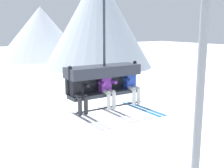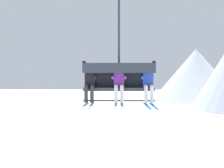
{
  "view_description": "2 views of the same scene",
  "coord_description": "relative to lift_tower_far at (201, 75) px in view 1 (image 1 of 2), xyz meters",
  "views": [
    {
      "loc": [
        -2.3,
        -7.49,
        6.8
      ],
      "look_at": [
        2.15,
        -0.76,
        5.18
      ],
      "focal_mm": 45.0,
      "sensor_mm": 36.0,
      "label": 1
    },
    {
      "loc": [
        1.84,
        -9.46,
        5.35
      ],
      "look_at": [
        1.65,
        -0.74,
        5.09
      ],
      "focal_mm": 45.0,
      "sensor_mm": 36.0,
      "label": 2
    }
  ],
  "objects": [
    {
      "name": "skier_blue",
      "position": [
        -4.3,
        -0.93,
        0.28
      ],
      "size": [
        0.48,
        1.7,
        1.34
      ],
      "color": "#2847B7"
    },
    {
      "name": "chairlift_chair",
      "position": [
        -5.2,
        -0.71,
        0.61
      ],
      "size": [
        2.2,
        0.74,
        4.63
      ],
      "color": "#33383D"
    },
    {
      "name": "skier_black",
      "position": [
        -6.09,
        -0.93,
        0.28
      ],
      "size": [
        0.48,
        1.7,
        1.34
      ],
      "color": "black"
    },
    {
      "name": "skier_purple",
      "position": [
        -5.2,
        -0.93,
        0.26
      ],
      "size": [
        0.46,
        1.7,
        1.23
      ],
      "color": "purple"
    },
    {
      "name": "mountain_peak_east",
      "position": [
        16.02,
        35.26,
        3.22
      ],
      "size": [
        18.77,
        18.77,
        16.22
      ],
      "color": "silver",
      "rests_on": "ground_plane"
    },
    {
      "name": "lift_tower_far",
      "position": [
        0.0,
        0.0,
        0.0
      ],
      "size": [
        0.36,
        1.88,
        9.44
      ],
      "color": "gray",
      "rests_on": "ground_plane"
    },
    {
      "name": "mountain_peak_central",
      "position": [
        11.69,
        51.97,
        0.72
      ],
      "size": [
        18.74,
        18.74,
        11.21
      ],
      "color": "silver",
      "rests_on": "ground_plane"
    }
  ]
}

